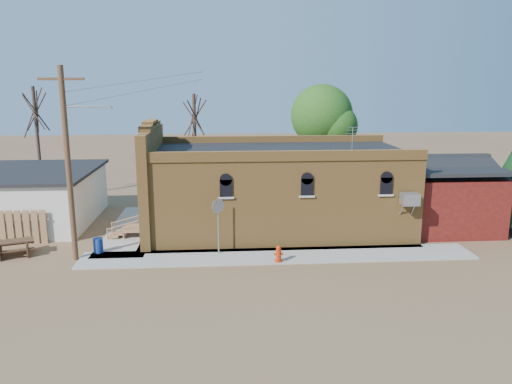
{
  "coord_description": "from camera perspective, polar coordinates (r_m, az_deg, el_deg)",
  "views": [
    {
      "loc": [
        -1.25,
        -21.87,
        8.27
      ],
      "look_at": [
        0.67,
        4.62,
        2.4
      ],
      "focal_mm": 35.0,
      "sensor_mm": 36.0,
      "label": 1
    }
  ],
  "objects": [
    {
      "name": "picnic_table",
      "position": [
        27.03,
        -25.96,
        -5.55
      ],
      "size": [
        2.17,
        1.89,
        0.76
      ],
      "rotation": [
        0.0,
        0.0,
        0.34
      ],
      "color": "#482E1D",
      "rests_on": "ground"
    },
    {
      "name": "tree_bare_far",
      "position": [
        38.12,
        -23.95,
        8.53
      ],
      "size": [
        2.8,
        2.8,
        8.16
      ],
      "color": "#493329",
      "rests_on": "ground"
    },
    {
      "name": "fire_hydrant",
      "position": [
        23.37,
        2.6,
        -7.04
      ],
      "size": [
        0.44,
        0.4,
        0.8
      ],
      "rotation": [
        0.0,
        0.0,
        -0.01
      ],
      "color": "red",
      "rests_on": "sidewalk_south"
    },
    {
      "name": "trash_barrel",
      "position": [
        25.78,
        -17.59,
        -5.82
      ],
      "size": [
        0.49,
        0.49,
        0.72
      ],
      "primitive_type": "cylinder",
      "rotation": [
        0.0,
        0.0,
        -0.04
      ],
      "color": "navy",
      "rests_on": "sidewalk_west"
    },
    {
      "name": "red_shed",
      "position": [
        30.79,
        20.42,
        0.43
      ],
      "size": [
        5.4,
        6.4,
        4.3
      ],
      "color": "#530E10",
      "rests_on": "ground"
    },
    {
      "name": "tree_leafy",
      "position": [
        36.18,
        7.52,
        8.65
      ],
      "size": [
        4.4,
        4.4,
        8.15
      ],
      "color": "#493329",
      "rests_on": "ground"
    },
    {
      "name": "ground",
      "position": [
        23.42,
        -0.82,
        -8.22
      ],
      "size": [
        120.0,
        120.0,
        0.0
      ],
      "primitive_type": "plane",
      "color": "brown",
      "rests_on": "ground"
    },
    {
      "name": "stop_sign",
      "position": [
        24.03,
        -4.36,
        -2.23
      ],
      "size": [
        0.61,
        0.53,
        2.75
      ],
      "rotation": [
        0.0,
        0.0,
        0.27
      ],
      "color": "#99999F",
      "rests_on": "sidewalk_south"
    },
    {
      "name": "tree_bare_near",
      "position": [
        34.99,
        -7.07,
        8.59
      ],
      "size": [
        2.8,
        2.8,
        7.65
      ],
      "color": "#493329",
      "rests_on": "ground"
    },
    {
      "name": "brick_bar",
      "position": [
        28.15,
        1.86,
        0.29
      ],
      "size": [
        16.4,
        7.97,
        6.3
      ],
      "color": "#A36E31",
      "rests_on": "ground"
    },
    {
      "name": "sidewalk_west",
      "position": [
        29.5,
        -13.86,
        -4.11
      ],
      "size": [
        2.6,
        10.0,
        0.08
      ],
      "primitive_type": "cube",
      "color": "#9E9991",
      "rests_on": "ground"
    },
    {
      "name": "utility_pole",
      "position": [
        24.33,
        -20.59,
        3.4
      ],
      "size": [
        3.12,
        0.26,
        9.0
      ],
      "color": "#4F341F",
      "rests_on": "ground"
    },
    {
      "name": "sidewalk_south",
      "position": [
        24.37,
        2.61,
        -7.29
      ],
      "size": [
        19.0,
        2.2,
        0.08
      ],
      "primitive_type": "cube",
      "color": "#9E9991",
      "rests_on": "ground"
    }
  ]
}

